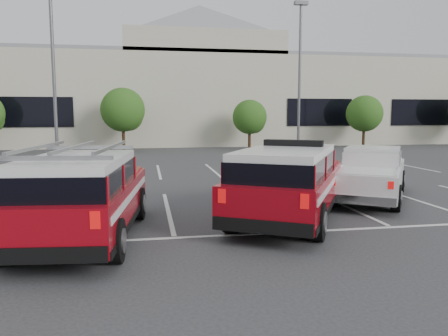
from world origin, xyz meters
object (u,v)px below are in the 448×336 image
at_px(light_pole_mid, 299,79).
at_px(light_pole_left, 53,69).
at_px(white_pickup, 371,178).
at_px(convention_building, 180,95).
at_px(tree_mid_right, 251,118).
at_px(fire_chief_suv, 289,188).
at_px(ladder_suv, 83,202).
at_px(tree_right, 365,115).
at_px(tree_mid_left, 124,111).

bearing_deg(light_pole_mid, light_pole_left, -165.07).
bearing_deg(white_pickup, convention_building, 130.98).
xyz_separation_m(tree_mid_right, light_pole_mid, (1.91, -6.05, 2.68)).
relative_size(convention_building, fire_chief_suv, 9.54).
relative_size(fire_chief_suv, white_pickup, 1.11).
distance_m(light_pole_mid, white_pickup, 16.15).
distance_m(tree_mid_right, light_pole_mid, 6.88).
bearing_deg(light_pole_mid, tree_mid_right, 107.52).
relative_size(fire_chief_suv, ladder_suv, 1.11).
bearing_deg(ladder_suv, convention_building, 88.13).
height_order(tree_right, light_pole_left, light_pole_left).
bearing_deg(tree_mid_left, ladder_suv, -89.55).
height_order(tree_mid_left, light_pole_mid, light_pole_mid).
distance_m(convention_building, light_pole_left, 21.49).
height_order(tree_mid_right, tree_right, tree_right).
bearing_deg(tree_mid_left, light_pole_mid, -26.92).
distance_m(light_pole_mid, fire_chief_suv, 19.23).
bearing_deg(tree_mid_left, white_pickup, -67.09).
xyz_separation_m(convention_building, tree_mid_right, (4.91, -9.82, -2.22)).
distance_m(convention_building, tree_mid_right, 11.20).
relative_size(convention_building, ladder_suv, 10.58).
xyz_separation_m(light_pole_left, white_pickup, (12.08, -11.23, -4.51)).
height_order(convention_building, ladder_suv, convention_building).
bearing_deg(light_pole_left, tree_mid_left, 72.90).
height_order(tree_mid_right, fire_chief_suv, tree_mid_right).
distance_m(tree_right, fire_chief_suv, 27.84).
height_order(tree_mid_left, tree_mid_right, tree_mid_left).
bearing_deg(tree_right, fire_chief_suv, -121.82).
height_order(tree_mid_left, light_pole_left, light_pole_left).
relative_size(tree_right, light_pole_left, 0.43).
relative_size(tree_mid_right, fire_chief_suv, 0.63).
height_order(tree_mid_right, ladder_suv, tree_mid_right).
distance_m(convention_building, ladder_suv, 35.02).
xyz_separation_m(fire_chief_suv, ladder_suv, (-5.16, -1.04, -0.00)).
relative_size(tree_mid_left, tree_right, 1.10).
xyz_separation_m(tree_right, fire_chief_suv, (-14.65, -23.60, -1.91)).
xyz_separation_m(tree_mid_right, tree_right, (10.00, 0.00, 0.27)).
bearing_deg(ladder_suv, tree_mid_right, 74.52).
distance_m(white_pickup, ladder_suv, 9.42).
distance_m(convention_building, white_pickup, 31.60).
distance_m(tree_mid_left, tree_mid_right, 10.01).
distance_m(tree_mid_right, tree_right, 10.00).
relative_size(tree_mid_right, light_pole_mid, 0.39).
height_order(light_pole_left, fire_chief_suv, light_pole_left).
distance_m(light_pole_left, light_pole_mid, 15.52).
xyz_separation_m(fire_chief_suv, white_pickup, (3.64, 2.33, -0.19)).
bearing_deg(fire_chief_suv, ladder_suv, -138.99).
bearing_deg(tree_mid_right, tree_mid_left, 180.00).
xyz_separation_m(convention_building, light_pole_left, (-8.18, -19.86, 0.47)).
xyz_separation_m(white_pickup, ladder_suv, (-8.80, -3.37, 0.18)).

